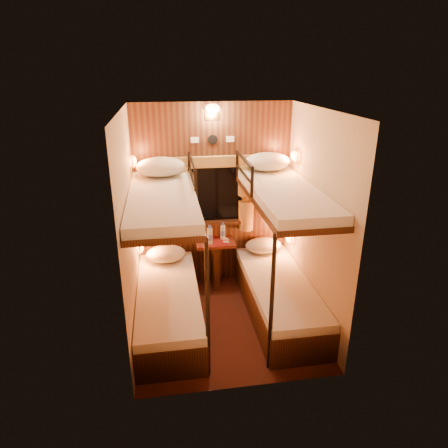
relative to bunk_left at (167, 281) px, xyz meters
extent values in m
plane|color=#35130E|center=(0.65, -0.07, -0.56)|extent=(2.10, 2.10, 0.00)
plane|color=silver|center=(0.65, -0.07, 1.84)|extent=(2.10, 2.10, 0.00)
plane|color=#C6B293|center=(0.65, 0.98, 0.64)|extent=(2.40, 0.00, 2.40)
plane|color=#C6B293|center=(0.65, -1.12, 0.64)|extent=(2.40, 0.00, 2.40)
plane|color=#C6B293|center=(-0.35, -0.07, 0.64)|extent=(0.00, 2.40, 2.40)
plane|color=#C6B293|center=(1.65, -0.07, 0.64)|extent=(0.00, 2.40, 2.40)
cube|color=black|center=(0.65, 0.97, 0.64)|extent=(2.00, 0.03, 2.40)
cube|color=black|center=(0.00, 0.00, -0.38)|extent=(0.70, 1.90, 0.35)
cube|color=white|center=(0.00, 0.00, -0.16)|extent=(0.68, 1.88, 0.10)
cube|color=black|center=(0.00, 0.00, 0.89)|extent=(0.70, 1.90, 0.06)
cube|color=white|center=(0.00, 0.00, 0.97)|extent=(0.68, 1.88, 0.10)
cylinder|color=black|center=(0.35, -0.90, 0.17)|extent=(0.04, 0.04, 1.45)
cylinder|color=black|center=(0.35, 0.88, 1.08)|extent=(0.04, 0.04, 0.32)
cylinder|color=black|center=(0.35, 0.03, 1.08)|extent=(0.04, 0.04, 0.32)
cylinder|color=black|center=(0.35, 0.46, 1.24)|extent=(0.04, 0.85, 0.04)
cylinder|color=black|center=(0.35, 0.46, 1.07)|extent=(0.03, 0.85, 0.03)
cube|color=black|center=(1.30, 0.00, -0.38)|extent=(0.70, 1.90, 0.35)
cube|color=white|center=(1.30, 0.00, -0.16)|extent=(0.68, 1.88, 0.10)
cube|color=black|center=(1.30, 0.00, 0.89)|extent=(0.70, 1.90, 0.06)
cube|color=white|center=(1.30, 0.00, 0.97)|extent=(0.68, 1.88, 0.10)
cylinder|color=black|center=(0.95, -0.90, 0.17)|extent=(0.04, 0.04, 1.45)
cylinder|color=black|center=(0.95, 0.88, 1.08)|extent=(0.04, 0.04, 0.32)
cylinder|color=black|center=(0.95, 0.03, 1.08)|extent=(0.04, 0.04, 0.32)
cylinder|color=black|center=(0.95, 0.46, 1.24)|extent=(0.04, 0.85, 0.04)
cylinder|color=black|center=(0.95, 0.46, 1.07)|extent=(0.03, 0.85, 0.03)
cube|color=black|center=(0.65, 0.95, 0.69)|extent=(0.98, 0.02, 0.78)
cube|color=black|center=(0.65, 0.94, 0.69)|extent=(0.90, 0.01, 0.70)
cube|color=black|center=(0.65, 0.90, 0.31)|extent=(1.00, 0.12, 0.04)
cube|color=olive|center=(0.65, 0.91, 1.12)|extent=(1.10, 0.06, 0.14)
cylinder|color=olive|center=(0.22, 0.90, 0.87)|extent=(0.22, 0.22, 0.40)
cylinder|color=olive|center=(0.22, 0.90, 0.64)|extent=(0.11, 0.11, 0.12)
cylinder|color=olive|center=(0.22, 0.90, 0.39)|extent=(0.20, 0.20, 0.40)
torus|color=#C58539|center=(0.22, 0.90, 0.64)|extent=(0.14, 0.14, 0.02)
cylinder|color=olive|center=(1.08, 0.90, 0.87)|extent=(0.22, 0.22, 0.40)
cylinder|color=olive|center=(1.08, 0.90, 0.64)|extent=(0.11, 0.11, 0.12)
cylinder|color=olive|center=(1.08, 0.90, 0.39)|extent=(0.20, 0.20, 0.40)
torus|color=#C58539|center=(1.08, 0.90, 0.64)|extent=(0.14, 0.14, 0.02)
cylinder|color=black|center=(0.65, 0.95, 1.39)|extent=(0.12, 0.02, 0.12)
cube|color=silver|center=(0.43, 0.95, 1.39)|extent=(0.10, 0.01, 0.07)
cube|color=silver|center=(0.87, 0.95, 1.39)|extent=(0.10, 0.01, 0.07)
cube|color=#C58539|center=(0.65, 0.95, 1.66)|extent=(0.18, 0.01, 0.08)
ellipsoid|color=#FFCC8C|center=(0.65, 0.93, 1.76)|extent=(0.18, 0.09, 0.11)
ellipsoid|color=orange|center=(-0.31, 0.63, 0.14)|extent=(0.08, 0.20, 0.13)
torus|color=#C58539|center=(-0.31, 0.63, 0.14)|extent=(0.02, 0.17, 0.17)
ellipsoid|color=orange|center=(-0.31, 0.63, 1.22)|extent=(0.08, 0.20, 0.13)
torus|color=#C58539|center=(-0.31, 0.63, 1.22)|extent=(0.02, 0.17, 0.17)
ellipsoid|color=orange|center=(1.61, 0.63, 0.14)|extent=(0.08, 0.20, 0.13)
torus|color=#C58539|center=(1.61, 0.63, 0.14)|extent=(0.02, 0.17, 0.17)
ellipsoid|color=orange|center=(1.61, 0.63, 1.22)|extent=(0.08, 0.20, 0.13)
torus|color=#C58539|center=(1.61, 0.63, 1.22)|extent=(0.02, 0.17, 0.17)
cube|color=#582514|center=(0.65, 0.78, 0.07)|extent=(0.50, 0.34, 0.04)
cube|color=black|center=(0.65, 0.78, -0.25)|extent=(0.08, 0.30, 0.61)
cube|color=maroon|center=(0.65, 0.78, 0.09)|extent=(0.30, 0.34, 0.01)
cylinder|color=#99BFE5|center=(0.57, 0.71, 0.20)|extent=(0.07, 0.07, 0.22)
cylinder|color=#435FCB|center=(0.57, 0.71, 0.19)|extent=(0.07, 0.07, 0.08)
cylinder|color=#435FCB|center=(0.57, 0.71, 0.33)|extent=(0.04, 0.04, 0.03)
cylinder|color=#99BFE5|center=(0.76, 0.84, 0.19)|extent=(0.06, 0.06, 0.20)
cylinder|color=#435FCB|center=(0.76, 0.84, 0.18)|extent=(0.07, 0.07, 0.07)
cylinder|color=#435FCB|center=(0.76, 0.84, 0.31)|extent=(0.04, 0.04, 0.03)
cube|color=silver|center=(0.78, 0.74, 0.09)|extent=(0.08, 0.07, 0.01)
cube|color=silver|center=(0.79, 0.84, 0.09)|extent=(0.08, 0.06, 0.01)
ellipsoid|color=silver|center=(0.00, 0.70, 0.00)|extent=(0.50, 0.36, 0.20)
ellipsoid|color=silver|center=(1.30, 0.77, -0.01)|extent=(0.49, 0.35, 0.19)
ellipsoid|color=silver|center=(0.00, 0.66, 1.14)|extent=(0.57, 0.41, 0.22)
ellipsoid|color=silver|center=(1.30, 0.74, 1.14)|extent=(0.56, 0.40, 0.22)
camera|label=1|loc=(0.02, -3.96, 2.22)|focal=32.00mm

